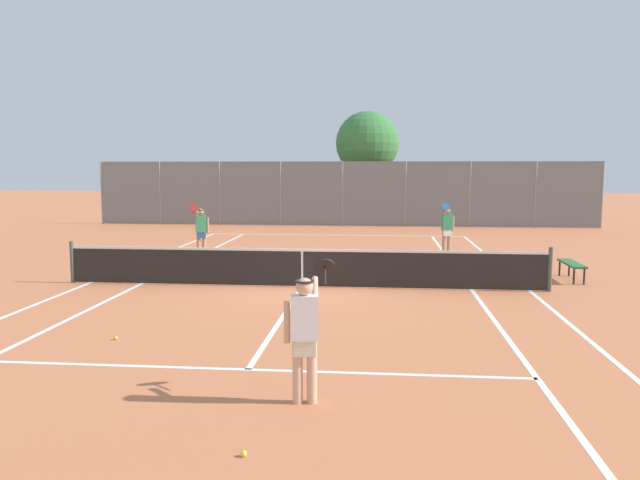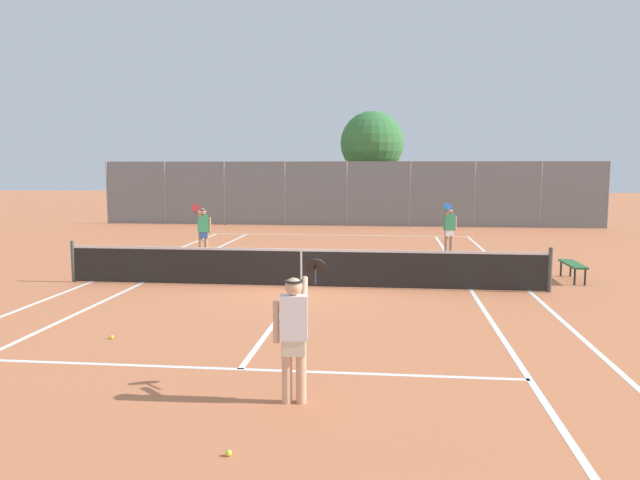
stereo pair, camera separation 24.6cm
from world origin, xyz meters
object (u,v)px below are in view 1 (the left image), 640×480
object	(u,v)px
loose_tennis_ball_0	(244,454)
tree_behind_left	(367,145)
loose_tennis_ball_2	(116,338)
player_far_right	(447,227)
loose_tennis_ball_1	(394,256)
tennis_net	(302,267)
player_far_left	(201,229)
courtside_bench	(572,265)
player_near_side	(305,331)

from	to	relation	value
loose_tennis_ball_0	tree_behind_left	world-z (taller)	tree_behind_left
loose_tennis_ball_2	tree_behind_left	xyz separation A→B (m)	(3.78, 23.40, 4.11)
player_far_right	loose_tennis_ball_1	xyz separation A→B (m)	(-1.81, -0.87, -0.89)
tennis_net	loose_tennis_ball_2	size ratio (longest dim) A/B	181.82
tennis_net	loose_tennis_ball_0	distance (m)	9.15
player_far_right	player_far_left	bearing A→B (deg)	-169.24
tennis_net	player_far_right	distance (m)	7.65
courtside_bench	tree_behind_left	size ratio (longest dim) A/B	0.25
tennis_net	player_far_right	xyz separation A→B (m)	(4.18, 6.39, 0.42)
player_far_right	loose_tennis_ball_0	bearing A→B (deg)	-103.20
player_near_side	tree_behind_left	xyz separation A→B (m)	(0.19, 25.94, 3.21)
tree_behind_left	loose_tennis_ball_1	bearing A→B (deg)	-84.71
loose_tennis_ball_0	courtside_bench	distance (m)	12.50
loose_tennis_ball_1	tree_behind_left	distance (m)	13.53
player_near_side	player_far_right	world-z (taller)	same
loose_tennis_ball_2	loose_tennis_ball_1	bearing A→B (deg)	64.82
loose_tennis_ball_0	player_far_left	bearing A→B (deg)	107.89
player_far_left	courtside_bench	xyz separation A→B (m)	(10.90, -3.23, -0.52)
loose_tennis_ball_2	player_far_right	bearing A→B (deg)	59.34
tennis_net	loose_tennis_ball_0	world-z (taller)	tennis_net
loose_tennis_ball_0	courtside_bench	bearing A→B (deg)	59.25
loose_tennis_ball_2	courtside_bench	world-z (taller)	courtside_bench
player_far_right	loose_tennis_ball_2	world-z (taller)	player_far_right
player_near_side	player_far_left	world-z (taller)	same
player_near_side	loose_tennis_ball_2	size ratio (longest dim) A/B	26.88
tennis_net	player_near_side	xyz separation A→B (m)	(0.99, -7.59, 0.42)
loose_tennis_ball_0	loose_tennis_ball_2	bearing A→B (deg)	127.60
player_far_left	loose_tennis_ball_2	world-z (taller)	player_far_left
player_far_right	tree_behind_left	distance (m)	12.75
tennis_net	tree_behind_left	bearing A→B (deg)	86.33
player_far_right	courtside_bench	xyz separation A→B (m)	(2.75, -4.78, -0.52)
player_near_side	loose_tennis_ball_0	bearing A→B (deg)	-106.19
loose_tennis_ball_1	loose_tennis_ball_2	xyz separation A→B (m)	(-4.97, -10.57, 0.00)
tennis_net	tree_behind_left	xyz separation A→B (m)	(1.18, 18.36, 3.63)
player_far_left	courtside_bench	bearing A→B (deg)	-16.51
player_near_side	loose_tennis_ball_1	bearing A→B (deg)	83.99
tennis_net	courtside_bench	world-z (taller)	tennis_net
player_far_left	tree_behind_left	distance (m)	14.81
loose_tennis_ball_1	courtside_bench	distance (m)	6.02
player_far_left	tree_behind_left	world-z (taller)	tree_behind_left
player_far_left	player_far_right	xyz separation A→B (m)	(8.15, 1.55, 0.00)
player_near_side	loose_tennis_ball_0	size ratio (longest dim) A/B	26.88
loose_tennis_ball_0	loose_tennis_ball_2	size ratio (longest dim) A/B	1.00
loose_tennis_ball_0	loose_tennis_ball_1	bearing A→B (deg)	82.89
courtside_bench	player_far_right	bearing A→B (deg)	119.89
loose_tennis_ball_0	loose_tennis_ball_1	distance (m)	14.76
loose_tennis_ball_0	tree_behind_left	distance (m)	27.79
loose_tennis_ball_2	tree_behind_left	distance (m)	24.06
player_near_side	loose_tennis_ball_2	world-z (taller)	player_near_side
courtside_bench	player_near_side	bearing A→B (deg)	-122.86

